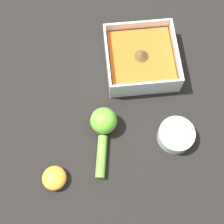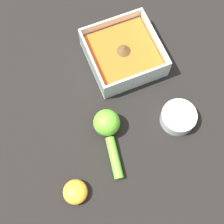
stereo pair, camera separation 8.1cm
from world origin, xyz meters
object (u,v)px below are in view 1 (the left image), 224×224
square_dish (141,60)px  spice_bowl (176,135)px  lemon_squeezer (103,126)px  lemon_half (54,178)px

square_dish → spice_bowl: (0.06, -0.23, -0.01)m
lemon_squeezer → lemon_half: (-0.13, -0.12, -0.01)m
square_dish → lemon_half: 0.40m
lemon_squeezer → lemon_half: bearing=140.6°
lemon_squeezer → square_dish: bearing=-24.0°
spice_bowl → square_dish: bearing=105.2°
spice_bowl → lemon_half: 0.33m
lemon_squeezer → lemon_half: lemon_squeezer is taller
lemon_half → lemon_squeezer: bearing=41.4°
square_dish → lemon_squeezer: size_ratio=1.10×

